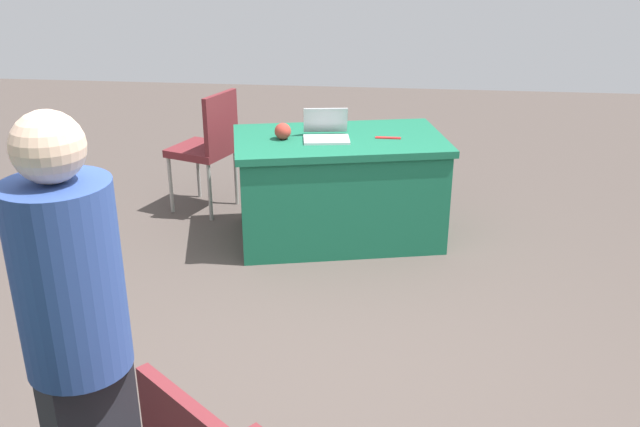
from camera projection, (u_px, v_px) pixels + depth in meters
name	position (u px, v px, depth m)	size (l,w,h in m)	color
ground_plane	(324.00, 392.00, 3.49)	(14.40, 14.40, 0.00)	#4C423D
table_foreground	(339.00, 188.00, 5.10)	(1.66, 1.20, 0.77)	#196647
chair_tucked_right	(209.00, 143.00, 5.53)	(0.56, 0.56, 0.98)	#9E9993
person_attendee_standing	(77.00, 333.00, 2.26)	(0.48, 0.48, 1.68)	#26262D
laptop_silver	(326.00, 133.00, 4.90)	(0.36, 0.34, 0.21)	silver
yarn_ball	(283.00, 131.00, 4.89)	(0.12, 0.12, 0.12)	#B2382D
scissors_red	(388.00, 138.00, 4.93)	(0.18, 0.04, 0.01)	red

